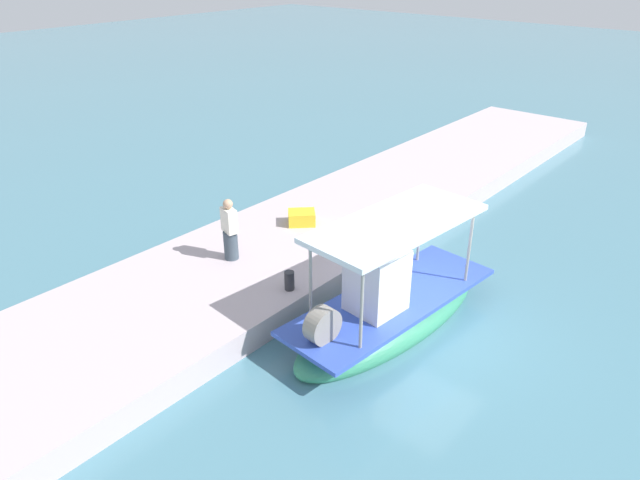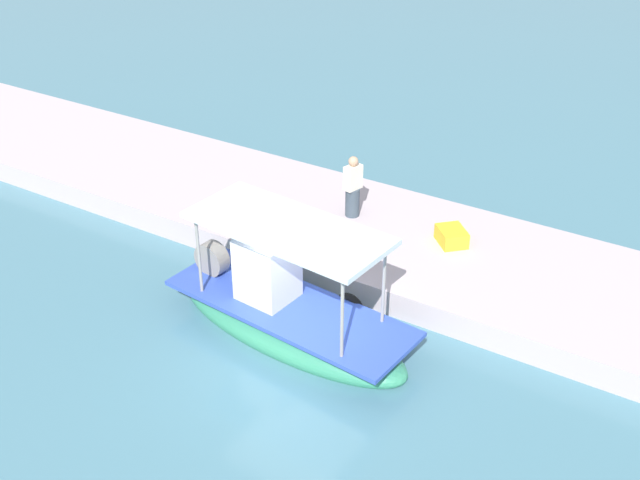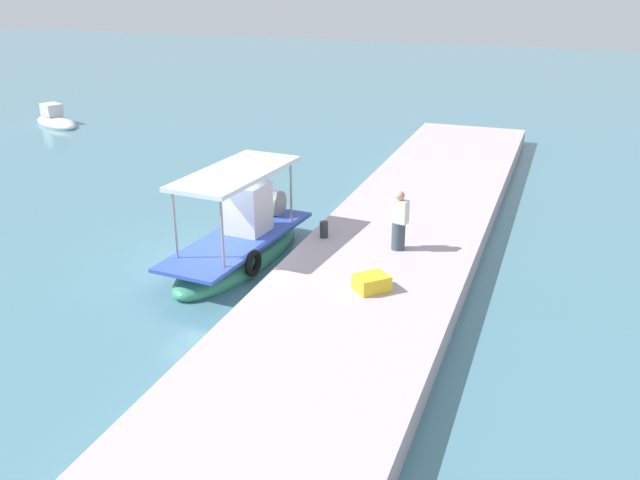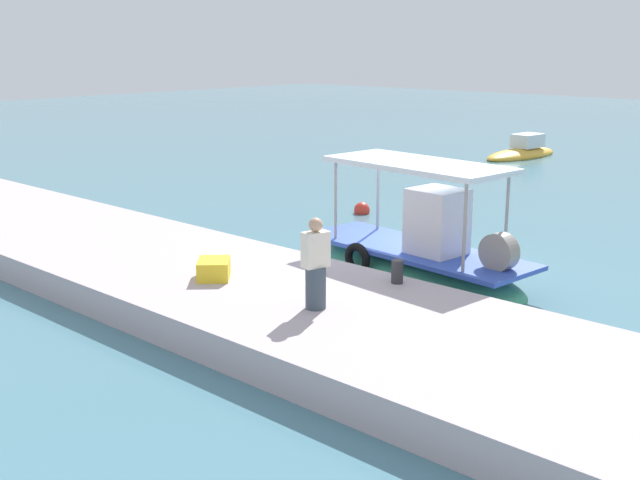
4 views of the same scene
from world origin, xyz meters
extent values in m
plane|color=teal|center=(0.00, 0.00, 0.00)|extent=(120.00, 120.00, 0.00)
cube|color=#BFAEB4|center=(0.00, -4.72, 0.32)|extent=(36.00, 4.78, 0.63)
ellipsoid|color=#37926A|center=(0.57, -0.62, 0.14)|extent=(6.06, 2.43, 0.98)
cube|color=#3451BA|center=(0.57, -0.62, 0.68)|extent=(5.83, 2.41, 0.10)
cube|color=silver|center=(1.16, -0.68, 1.40)|extent=(1.19, 1.14, 1.54)
cylinder|color=gray|center=(2.52, -0.08, 1.61)|extent=(0.07, 0.07, 1.95)
cylinder|color=gray|center=(2.39, -1.52, 1.61)|extent=(0.07, 0.07, 1.95)
cylinder|color=gray|center=(-1.25, 0.27, 1.61)|extent=(0.07, 0.07, 1.95)
cylinder|color=gray|center=(-1.38, -1.17, 1.61)|extent=(0.07, 0.07, 1.95)
cube|color=white|center=(0.57, -0.62, 2.64)|extent=(4.44, 2.23, 0.12)
torus|color=black|center=(-0.40, -1.53, 0.48)|extent=(0.75, 0.25, 0.74)
cylinder|color=gray|center=(2.81, -0.83, 1.08)|extent=(0.83, 0.42, 0.80)
cylinder|color=#3B4954|center=(1.53, -5.02, 1.02)|extent=(0.45, 0.45, 0.77)
cube|color=silver|center=(1.53, -5.02, 1.73)|extent=(0.37, 0.52, 0.64)
sphere|color=tan|center=(1.53, -5.02, 2.17)|extent=(0.25, 0.25, 0.25)
cylinder|color=#2D2D33|center=(1.69, -2.80, 0.87)|extent=(0.24, 0.24, 0.47)
cube|color=yellow|center=(-1.25, -5.05, 0.83)|extent=(0.99, 0.99, 0.39)
ellipsoid|color=white|center=(13.83, 16.40, 0.10)|extent=(2.79, 3.76, 0.71)
cube|color=silver|center=(13.99, 16.72, 0.77)|extent=(1.20, 1.31, 0.62)
camera|label=1|loc=(10.33, 5.50, 7.97)|focal=32.91mm
camera|label=2|loc=(-7.30, 10.83, 10.46)|focal=44.34mm
camera|label=3|loc=(-16.20, -9.09, 8.01)|focal=39.77mm
camera|label=4|loc=(10.71, -14.92, 5.31)|focal=44.46mm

